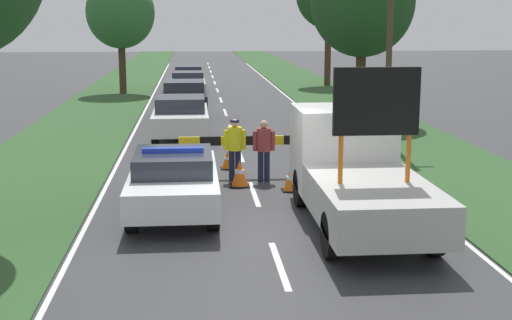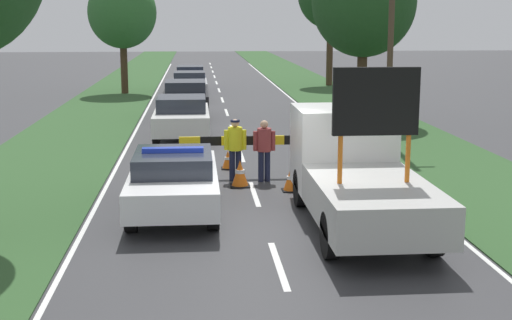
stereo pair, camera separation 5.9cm
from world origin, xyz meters
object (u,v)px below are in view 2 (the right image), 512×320
at_px(police_car, 174,180).
at_px(utility_pole, 392,11).
at_px(traffic_cone_centre_front, 327,155).
at_px(traffic_cone_lane_edge, 291,179).
at_px(roadside_tree_near_right, 122,13).
at_px(work_truck, 355,170).
at_px(traffic_cone_near_police, 228,160).
at_px(queued_car_sedan_silver, 190,85).
at_px(traffic_cone_near_truck, 240,173).
at_px(queued_car_van_white, 182,117).
at_px(queued_car_hatch_blue, 190,77).
at_px(queued_car_sedan_black, 186,99).
at_px(police_officer, 235,144).
at_px(road_barrier, 242,143).
at_px(traffic_cone_behind_barrier, 327,171).
at_px(pedestrian_civilian, 264,146).
at_px(roadside_tree_near_left, 364,3).

distance_m(police_car, utility_pole, 11.64).
xyz_separation_m(traffic_cone_centre_front, traffic_cone_lane_edge, (-1.43, -2.87, -0.04)).
bearing_deg(roadside_tree_near_right, work_truck, -74.72).
xyz_separation_m(traffic_cone_near_police, queued_car_sedan_silver, (-1.19, 17.49, 0.53)).
relative_size(traffic_cone_near_truck, queued_car_van_white, 0.16).
bearing_deg(queued_car_hatch_blue, queued_car_sedan_black, 89.48).
distance_m(work_truck, queued_car_van_white, 11.27).
bearing_deg(work_truck, police_officer, -64.17).
distance_m(road_barrier, traffic_cone_near_police, 1.22).
distance_m(queued_car_van_white, queued_car_sedan_silver, 12.44).
bearing_deg(queued_car_sedan_black, police_officer, 96.83).
relative_size(road_barrier, queued_car_sedan_silver, 0.84).
height_order(traffic_cone_near_police, traffic_cone_centre_front, traffic_cone_centre_front).
relative_size(traffic_cone_behind_barrier, roadside_tree_near_right, 0.08).
xyz_separation_m(police_car, queued_car_sedan_silver, (0.20, 22.00, 0.06)).
relative_size(police_officer, traffic_cone_behind_barrier, 3.27).
distance_m(police_car, road_barrier, 3.95).
xyz_separation_m(queued_car_sedan_silver, utility_pole, (6.88, -13.53, 3.64)).
relative_size(traffic_cone_near_truck, traffic_cone_lane_edge, 1.16).
distance_m(traffic_cone_near_police, roadside_tree_near_right, 22.16).
relative_size(work_truck, pedestrian_civilian, 3.56).
distance_m(traffic_cone_centre_front, queued_car_hatch_blue, 23.40).
xyz_separation_m(police_officer, traffic_cone_lane_edge, (1.30, -1.28, -0.68)).
bearing_deg(pedestrian_civilian, traffic_cone_lane_edge, -37.05).
height_order(road_barrier, utility_pole, utility_pole).
xyz_separation_m(police_officer, queued_car_sedan_black, (-1.44, 12.02, -0.11)).
bearing_deg(pedestrian_civilian, queued_car_sedan_silver, 122.87).
distance_m(police_officer, pedestrian_civilian, 0.76).
xyz_separation_m(road_barrier, queued_car_van_white, (-1.74, 6.02, -0.09)).
bearing_deg(traffic_cone_centre_front, traffic_cone_near_police, -178.19).
xyz_separation_m(police_officer, roadside_tree_near_left, (5.81, 10.58, 3.86)).
xyz_separation_m(traffic_cone_near_truck, roadside_tree_near_right, (-5.11, 23.37, 4.18)).
height_order(roadside_tree_near_right, utility_pole, utility_pole).
distance_m(traffic_cone_lane_edge, roadside_tree_near_left, 13.48).
bearing_deg(traffic_cone_lane_edge, police_car, -148.44).
bearing_deg(traffic_cone_near_truck, roadside_tree_near_right, 102.33).
bearing_deg(queued_car_van_white, traffic_cone_behind_barrier, 120.29).
bearing_deg(queued_car_van_white, work_truck, 109.65).
bearing_deg(queued_car_hatch_blue, queued_car_van_white, 89.39).
relative_size(traffic_cone_behind_barrier, queued_car_sedan_silver, 0.12).
bearing_deg(queued_car_van_white, police_officer, 103.03).
xyz_separation_m(queued_car_sedan_black, utility_pole, (6.99, -6.55, 3.58)).
bearing_deg(traffic_cone_near_police, work_truck, -66.62).
bearing_deg(traffic_cone_behind_barrier, queued_car_sedan_silver, 101.01).
bearing_deg(queued_car_sedan_silver, traffic_cone_centre_front, 103.11).
bearing_deg(traffic_cone_near_truck, traffic_cone_lane_edge, -26.03).
bearing_deg(traffic_cone_near_police, queued_car_hatch_blue, 92.96).
distance_m(police_car, traffic_cone_near_truck, 2.85).
height_order(police_officer, queued_car_sedan_black, police_officer).
height_order(police_car, traffic_cone_near_police, police_car).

